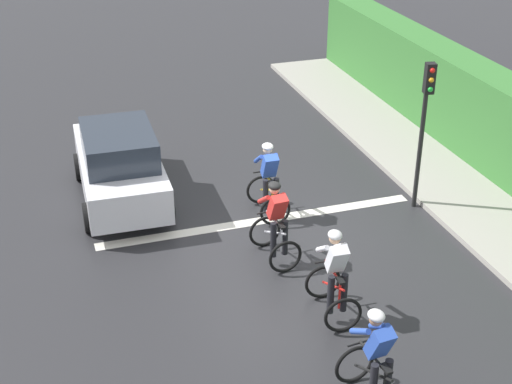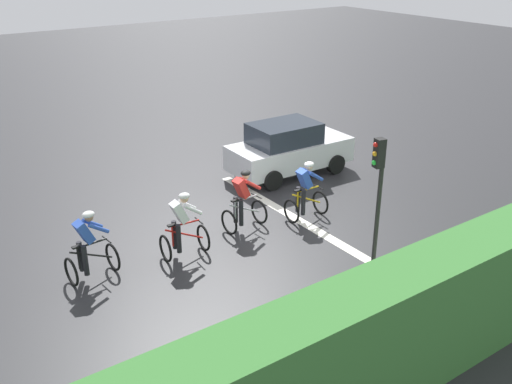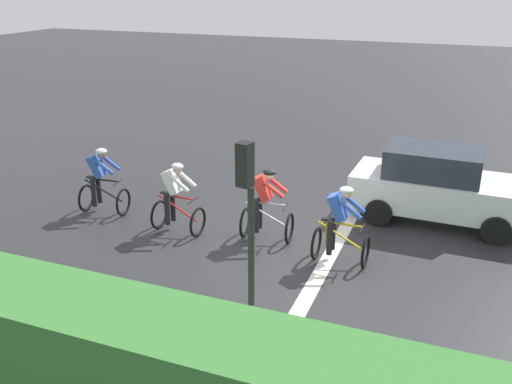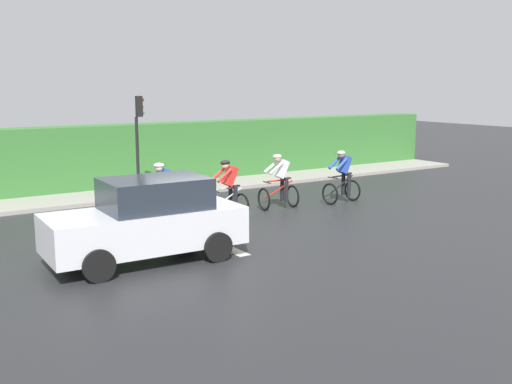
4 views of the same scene
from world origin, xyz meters
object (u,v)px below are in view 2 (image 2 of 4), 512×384
cyclist_mid (243,202)px  cyclist_fourth (306,192)px  cyclist_lead (89,247)px  car_white (288,149)px  cyclist_second (182,227)px  traffic_light_near_crossing (378,188)px

cyclist_mid → cyclist_fourth: (-0.45, -1.75, 0.00)m
cyclist_fourth → cyclist_lead: bearing=86.2°
car_white → cyclist_fourth: bearing=150.1°
cyclist_second → car_white: 6.14m
car_white → cyclist_second: bearing=117.5°
cyclist_lead → cyclist_fourth: 5.99m
car_white → traffic_light_near_crossing: bearing=158.9°
car_white → traffic_light_near_crossing: (-6.13, 2.37, 1.35)m
cyclist_lead → cyclist_second: bearing=-97.9°
cyclist_lead → cyclist_fourth: bearing=-93.8°
cyclist_mid → car_white: car_white is taller
cyclist_lead → car_white: (2.53, -7.66, 0.08)m
traffic_light_near_crossing → cyclist_mid: bearing=16.3°
cyclist_mid → traffic_light_near_crossing: (-3.65, -1.07, 1.43)m
cyclist_fourth → cyclist_mid: bearing=75.7°
cyclist_second → traffic_light_near_crossing: traffic_light_near_crossing is taller
cyclist_fourth → traffic_light_near_crossing: bearing=167.9°
cyclist_lead → cyclist_mid: same height
cyclist_lead → cyclist_fourth: same height
cyclist_fourth → traffic_light_near_crossing: traffic_light_near_crossing is taller
cyclist_lead → car_white: car_white is taller
cyclist_second → cyclist_fourth: same height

